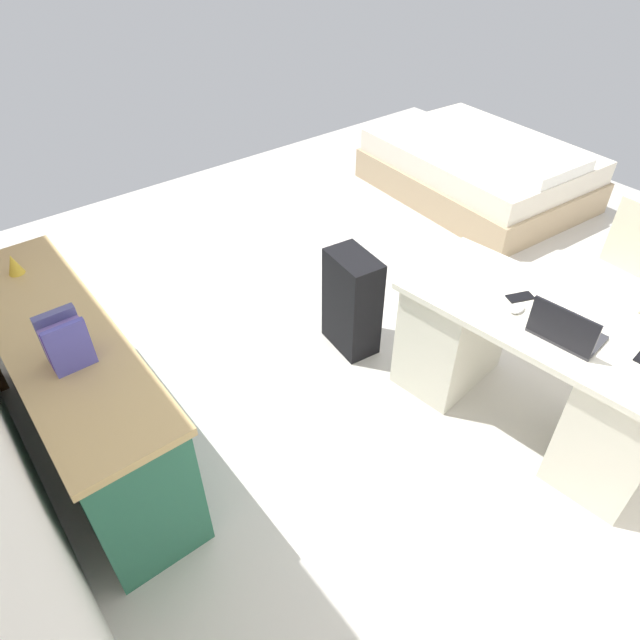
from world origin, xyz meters
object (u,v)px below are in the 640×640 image
laptop (565,331)px  computer_mouse (517,308)px  bed (479,170)px  office_chair (616,291)px  suitcase_black (352,302)px  cell_phone_by_mouse (520,297)px  credenza (79,392)px  figurine_small (14,264)px  desk (531,367)px

laptop → computer_mouse: bearing=-2.3°
laptop → bed: bearing=-45.0°
office_chair → suitcase_black: 1.63m
laptop → cell_phone_by_mouse: laptop is taller
credenza → suitcase_black: (-0.23, -1.61, -0.06)m
figurine_small → suitcase_black: bearing=-117.3°
cell_phone_by_mouse → suitcase_black: bearing=44.0°
laptop → computer_mouse: (0.26, -0.01, -0.03)m
figurine_small → laptop: bearing=-137.6°
bed → laptop: laptop is taller
desk → laptop: (-0.14, 0.10, 0.40)m
suitcase_black → cell_phone_by_mouse: cell_phone_by_mouse is taller
bed → desk: bearing=134.4°
suitcase_black → office_chair: bearing=-121.4°
suitcase_black → figurine_small: bearing=69.4°
suitcase_black → figurine_small: size_ratio=6.11×
desk → laptop: bearing=144.7°
office_chair → laptop: laptop is taller
laptop → credenza: bearing=52.3°
cell_phone_by_mouse → laptop: bearing=-177.1°
laptop → computer_mouse: 0.27m
office_chair → cell_phone_by_mouse: (0.12, 0.93, 0.32)m
office_chair → suitcase_black: (1.00, 1.28, -0.08)m
office_chair → suitcase_black: size_ratio=1.40×
credenza → suitcase_black: bearing=-98.2°
cell_phone_by_mouse → credenza: bearing=82.6°
desk → computer_mouse: size_ratio=15.07×
computer_mouse → suitcase_black: bearing=8.4°
bed → laptop: 3.00m
office_chair → computer_mouse: office_chair is taller
desk → figurine_small: size_ratio=13.70×
suitcase_black → figurine_small: figurine_small is taller
desk → suitcase_black: (1.06, 0.34, -0.05)m
office_chair → bed: (1.89, -1.05, -0.18)m
bed → suitcase_black: size_ratio=2.95×
office_chair → cell_phone_by_mouse: bearing=82.8°
office_chair → computer_mouse: 1.08m
computer_mouse → cell_phone_by_mouse: size_ratio=0.74×
suitcase_black → laptop: laptop is taller
desk → credenza: size_ratio=0.84×
computer_mouse → bed: bearing=-55.5°
laptop → figurine_small: (2.03, 1.86, 0.07)m
suitcase_black → laptop: bearing=-161.8°
desk → credenza: credenza is taller
credenza → computer_mouse: 2.23m
cell_phone_by_mouse → figurine_small: figurine_small is taller
bed → suitcase_black: 2.50m
office_chair → computer_mouse: bearing=86.4°
office_chair → laptop: (-0.20, 1.04, 0.37)m
laptop → figurine_small: laptop is taller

